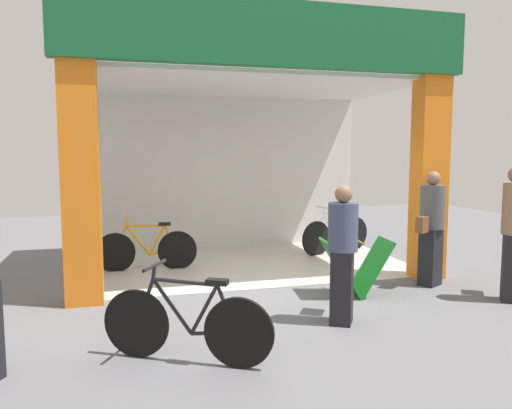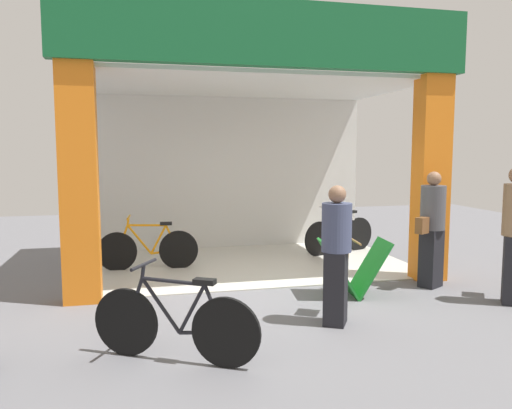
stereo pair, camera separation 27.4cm
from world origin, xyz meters
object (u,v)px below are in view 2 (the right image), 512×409
Objects in this scene: bicycle_parked_0 at (175,323)px; sandwich_board_sign at (354,268)px; pedestrian_0 at (337,253)px; pedestrian_2 at (432,228)px; bicycle_inside_1 at (148,249)px; bicycle_inside_0 at (340,235)px.

sandwich_board_sign is (2.57, 1.64, 0.02)m from bicycle_parked_0.
bicycle_parked_0 is 0.93× the size of pedestrian_0.
bicycle_parked_0 is 2.05m from pedestrian_0.
bicycle_parked_0 is at bearing -154.96° from pedestrian_2.
bicycle_inside_1 is 1.03× the size of pedestrian_0.
pedestrian_2 reaches higher than bicycle_parked_0.
bicycle_inside_0 is at bearing 51.27° from bicycle_parked_0.
pedestrian_0 is at bearing -113.31° from bicycle_inside_0.
pedestrian_0 reaches higher than bicycle_inside_1.
bicycle_inside_0 is 3.70m from bicycle_inside_1.
bicycle_inside_1 is 4.52m from pedestrian_2.
bicycle_inside_1 is 3.82m from bicycle_parked_0.
bicycle_parked_0 is (-3.49, -4.36, 0.00)m from bicycle_inside_0.
bicycle_inside_1 is at bearing 122.97° from pedestrian_0.
bicycle_inside_0 is at bearing 71.11° from sandwich_board_sign.
bicycle_inside_1 is 0.98× the size of pedestrian_2.
pedestrian_2 reaches higher than bicycle_inside_1.
sandwich_board_sign is at bearing 56.11° from pedestrian_0.
pedestrian_2 reaches higher than bicycle_inside_0.
bicycle_inside_0 is 2.87m from sandwich_board_sign.
bicycle_inside_0 reaches higher than sandwich_board_sign.
pedestrian_0 reaches higher than bicycle_inside_0.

